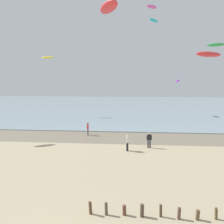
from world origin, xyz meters
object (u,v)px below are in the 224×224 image
Objects in this scene: person_left_flank at (88,128)px; kite_aloft_3 at (152,7)px; kite_aloft_8 at (177,81)px; person_nearest_camera at (127,142)px; person_right_flank at (149,139)px; kite_aloft_2 at (209,54)px; kite_aloft_7 at (109,7)px; kite_aloft_6 at (48,58)px; kite_aloft_5 at (216,45)px; kite_aloft_4 at (154,20)px.

kite_aloft_3 reaches higher than person_left_flank.
kite_aloft_8 is at bearing 52.20° from person_left_flank.
person_nearest_camera is 1.00× the size of person_right_flank.
kite_aloft_3 is (1.16, 16.48, 18.51)m from person_right_flank.
kite_aloft_2 is 1.56× the size of kite_aloft_3.
kite_aloft_8 is (7.30, 24.66, 6.25)m from person_right_flank.
kite_aloft_2 is at bearing 14.58° from person_right_flank.
person_right_flank is at bearing 125.40° from kite_aloft_7.
person_right_flank is 26.47m from kite_aloft_8.
kite_aloft_5 is at bearing -29.29° from kite_aloft_6.
person_nearest_camera is at bearing -13.05° from kite_aloft_2.
kite_aloft_4 is at bearing -142.13° from kite_aloft_3.
kite_aloft_2 reaches higher than person_nearest_camera.
kite_aloft_5 reaches higher than person_right_flank.
kite_aloft_6 is (-25.43, 20.78, 1.80)m from kite_aloft_2.
person_nearest_camera and person_left_flank have the same top height.
kite_aloft_6 is at bearing -174.08° from kite_aloft_7.
kite_aloft_3 is 0.78× the size of kite_aloft_8.
kite_aloft_2 is (8.60, 2.96, 9.15)m from person_nearest_camera.
person_right_flank is 0.78× the size of kite_aloft_5.
kite_aloft_2 is 21.53m from kite_aloft_4.
kite_aloft_6 is 0.81× the size of kite_aloft_7.
kite_aloft_4 is 22.07m from kite_aloft_6.
kite_aloft_4 is (1.91, 21.03, 17.40)m from person_right_flank.
kite_aloft_7 reaches higher than kite_aloft_6.
kite_aloft_4 reaches higher than person_right_flank.
kite_aloft_6 reaches higher than person_nearest_camera.
kite_aloft_2 is 1.14× the size of kite_aloft_4.
person_right_flank is 0.53× the size of kite_aloft_7.
kite_aloft_8 reaches higher than person_right_flank.
kite_aloft_5 is at bearing 113.89° from kite_aloft_7.
kite_aloft_3 is (-5.11, 14.85, 9.36)m from kite_aloft_2.
kite_aloft_3 is at bearing -103.08° from kite_aloft_2.
person_nearest_camera and person_right_flank have the same top height.
kite_aloft_2 reaches higher than person_right_flank.
kite_aloft_4 is at bearing 79.27° from person_nearest_camera.
person_right_flank is 27.36m from kite_aloft_4.
person_right_flank is 0.65× the size of kite_aloft_6.
kite_aloft_3 is 14.25m from kite_aloft_5.
person_left_flank is at bearing 8.70° from kite_aloft_3.
person_left_flank is 23.33m from kite_aloft_6.
person_left_flank is (-5.43, 6.58, 0.00)m from person_nearest_camera.
person_right_flank is at bearing 170.76° from kite_aloft_8.
kite_aloft_3 reaches higher than person_right_flank.
kite_aloft_6 is at bearing -59.12° from kite_aloft_3.
person_nearest_camera is 2.68m from person_right_flank.
kite_aloft_6 is at bearing -71.31° from kite_aloft_2.
kite_aloft_7 reaches higher than person_right_flank.
person_nearest_camera is 17.71m from kite_aloft_5.
kite_aloft_3 is (8.92, 11.23, 18.51)m from person_left_flank.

